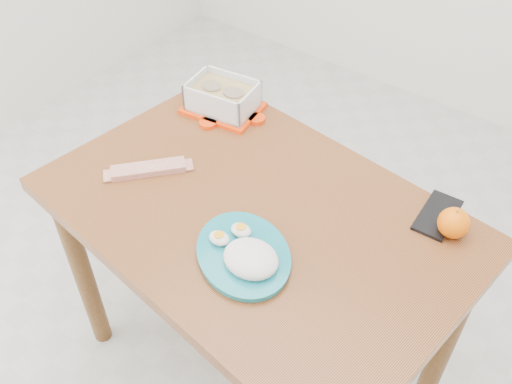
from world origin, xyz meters
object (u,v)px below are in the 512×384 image
Objects in this scene: food_container at (223,97)px; rice_plate at (246,254)px; orange_fruit at (454,223)px; smartphone at (438,215)px; dining_table at (256,240)px.

food_container is 0.59m from rice_plate.
smartphone is at bearing 143.47° from orange_fruit.
food_container is 0.76m from orange_fruit.
food_container reaches higher than rice_plate.
dining_table is 3.16× the size of rice_plate.
dining_table is 7.22× the size of smartphone.
food_container is at bearing 147.11° from dining_table.
dining_table is at bearing 150.36° from rice_plate.
food_container is at bearing 175.18° from orange_fruit.
orange_fruit is at bearing 33.98° from dining_table.
dining_table is 4.70× the size of food_container.
dining_table is 15.15× the size of orange_fruit.
food_container reaches higher than dining_table.
dining_table is 0.50m from orange_fruit.
orange_fruit is at bearing -40.09° from smartphone.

